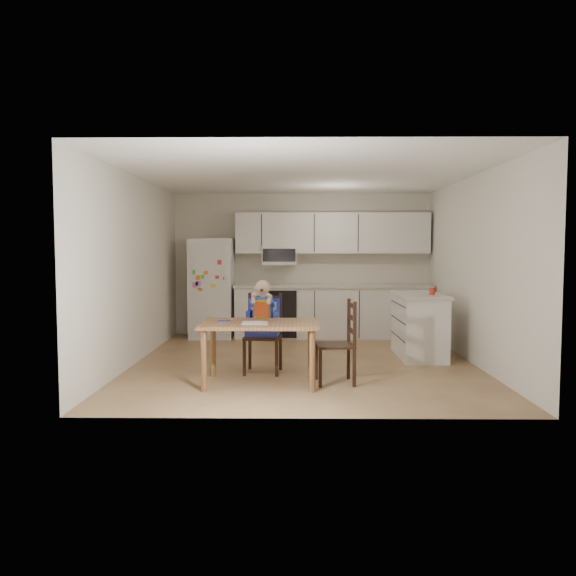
# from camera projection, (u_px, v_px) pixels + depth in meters

# --- Properties ---
(room) EXTENTS (4.52, 5.01, 2.51)m
(room) POSITION_uv_depth(u_px,v_px,m) (303.00, 269.00, 7.94)
(room) COLOR brown
(room) RESTS_ON ground
(refrigerator) EXTENTS (0.72, 0.70, 1.70)m
(refrigerator) POSITION_uv_depth(u_px,v_px,m) (212.00, 288.00, 9.66)
(refrigerator) COLOR silver
(refrigerator) RESTS_ON ground
(kitchen_run) EXTENTS (3.37, 0.62, 2.15)m
(kitchen_run) POSITION_uv_depth(u_px,v_px,m) (331.00, 286.00, 9.72)
(kitchen_run) COLOR silver
(kitchen_run) RESTS_ON ground
(kitchen_island) EXTENTS (0.64, 1.22, 0.90)m
(kitchen_island) POSITION_uv_depth(u_px,v_px,m) (419.00, 325.00, 7.91)
(kitchen_island) COLOR silver
(kitchen_island) RESTS_ON ground
(red_cup) EXTENTS (0.08, 0.08, 0.10)m
(red_cup) POSITION_uv_depth(u_px,v_px,m) (432.00, 291.00, 7.66)
(red_cup) COLOR red
(red_cup) RESTS_ON kitchen_island
(dining_table) EXTENTS (1.31, 0.84, 0.70)m
(dining_table) POSITION_uv_depth(u_px,v_px,m) (260.00, 331.00, 6.31)
(dining_table) COLOR brown
(dining_table) RESTS_ON ground
(napkin) EXTENTS (0.28, 0.24, 0.01)m
(napkin) POSITION_uv_depth(u_px,v_px,m) (255.00, 323.00, 6.21)
(napkin) COLOR #ACACB1
(napkin) RESTS_ON dining_table
(toddler_spoon) EXTENTS (0.12, 0.06, 0.02)m
(toddler_spoon) POSITION_uv_depth(u_px,v_px,m) (223.00, 321.00, 6.40)
(toddler_spoon) COLOR #2634BE
(toddler_spoon) RESTS_ON dining_table
(chair_booster) EXTENTS (0.47, 0.47, 1.15)m
(chair_booster) POSITION_uv_depth(u_px,v_px,m) (263.00, 317.00, 6.92)
(chair_booster) COLOR black
(chair_booster) RESTS_ON ground
(chair_side) EXTENTS (0.45, 0.45, 0.95)m
(chair_side) POSITION_uv_depth(u_px,v_px,m) (343.00, 336.00, 6.36)
(chair_side) COLOR black
(chair_side) RESTS_ON ground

